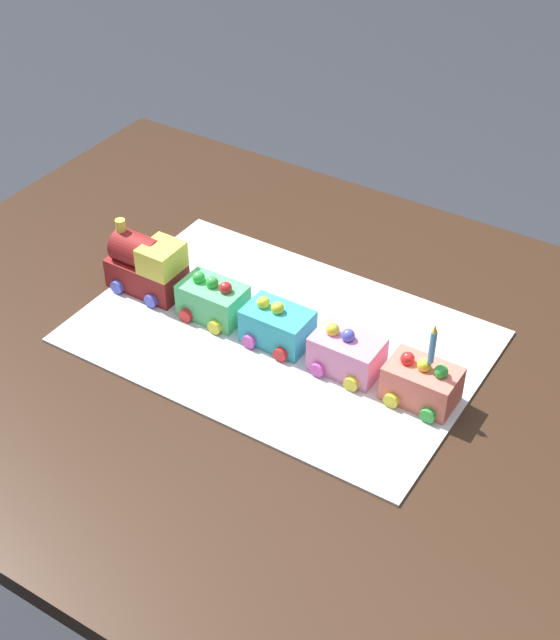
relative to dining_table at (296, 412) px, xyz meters
name	(u,v)px	position (x,y,z in m)	size (l,w,h in m)	color
ground_plane	(293,640)	(0.00, 0.00, -0.63)	(8.00, 8.00, 0.00)	#2D3038
dining_table	(296,412)	(0.00, 0.00, 0.00)	(1.40, 1.00, 0.74)	#382316
cake_board	(280,336)	(-0.05, 0.03, 0.11)	(0.60, 0.40, 0.00)	silver
cake_locomotive	(147,265)	(-0.29, 0.02, 0.16)	(0.14, 0.08, 0.12)	maroon
cake_car_hopper_mint_green	(213,300)	(-0.16, 0.02, 0.14)	(0.10, 0.08, 0.07)	#59CC7A
cake_car_caboose_turquoise	(277,326)	(-0.05, 0.02, 0.14)	(0.10, 0.08, 0.07)	#38B7C6
cake_car_gondola_bubblegum	(347,353)	(0.07, 0.02, 0.14)	(0.10, 0.08, 0.07)	pink
cake_car_flatbed_coral	(422,383)	(0.19, 0.02, 0.14)	(0.10, 0.08, 0.07)	#F27260
birthday_candle	(433,344)	(0.20, 0.02, 0.21)	(0.01, 0.01, 0.06)	#4CA5E5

